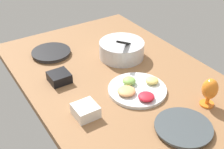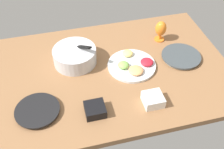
{
  "view_description": "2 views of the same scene",
  "coord_description": "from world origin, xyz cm",
  "px_view_note": "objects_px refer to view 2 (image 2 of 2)",
  "views": [
    {
      "loc": [
        117.81,
        -81.34,
        96.67
      ],
      "look_at": [
        3.18,
        -8.0,
        6.45
      ],
      "focal_mm": 47.77,
      "sensor_mm": 36.0,
      "label": 1
    },
    {
      "loc": [
        -29.55,
        -126.69,
        123.99
      ],
      "look_at": [
        -0.06,
        -10.56,
        6.45
      ],
      "focal_mm": 44.24,
      "sensor_mm": 36.0,
      "label": 2
    }
  ],
  "objects_px": {
    "hurricane_glass_orange": "(161,29)",
    "dinner_plate_right": "(181,57)",
    "mixing_bowl": "(75,55)",
    "fruit_platter": "(133,65)",
    "square_bowl_black": "(95,109)",
    "square_bowl_white": "(153,99)",
    "dinner_plate_left": "(38,111)"
  },
  "relations": [
    {
      "from": "hurricane_glass_orange",
      "to": "square_bowl_white",
      "type": "height_order",
      "value": "hurricane_glass_orange"
    },
    {
      "from": "mixing_bowl",
      "to": "fruit_platter",
      "type": "bearing_deg",
      "value": -21.78
    },
    {
      "from": "mixing_bowl",
      "to": "square_bowl_black",
      "type": "distance_m",
      "value": 0.46
    },
    {
      "from": "square_bowl_black",
      "to": "dinner_plate_right",
      "type": "bearing_deg",
      "value": 25.29
    },
    {
      "from": "hurricane_glass_orange",
      "to": "dinner_plate_right",
      "type": "bearing_deg",
      "value": -73.5
    },
    {
      "from": "dinner_plate_right",
      "to": "square_bowl_black",
      "type": "bearing_deg",
      "value": -154.71
    },
    {
      "from": "dinner_plate_left",
      "to": "mixing_bowl",
      "type": "relative_size",
      "value": 0.89
    },
    {
      "from": "hurricane_glass_orange",
      "to": "dinner_plate_left",
      "type": "bearing_deg",
      "value": -152.99
    },
    {
      "from": "mixing_bowl",
      "to": "square_bowl_black",
      "type": "relative_size",
      "value": 2.51
    },
    {
      "from": "fruit_platter",
      "to": "mixing_bowl",
      "type": "bearing_deg",
      "value": 158.22
    },
    {
      "from": "mixing_bowl",
      "to": "fruit_platter",
      "type": "relative_size",
      "value": 0.9
    },
    {
      "from": "dinner_plate_right",
      "to": "square_bowl_black",
      "type": "relative_size",
      "value": 2.35
    },
    {
      "from": "dinner_plate_right",
      "to": "square_bowl_white",
      "type": "relative_size",
      "value": 2.39
    },
    {
      "from": "hurricane_glass_orange",
      "to": "square_bowl_white",
      "type": "relative_size",
      "value": 1.39
    },
    {
      "from": "mixing_bowl",
      "to": "fruit_platter",
      "type": "xyz_separation_m",
      "value": [
        0.36,
        -0.14,
        -0.04
      ]
    },
    {
      "from": "fruit_platter",
      "to": "square_bowl_white",
      "type": "bearing_deg",
      "value": -86.2
    },
    {
      "from": "mixing_bowl",
      "to": "hurricane_glass_orange",
      "type": "relative_size",
      "value": 1.83
    },
    {
      "from": "dinner_plate_left",
      "to": "square_bowl_black",
      "type": "height_order",
      "value": "square_bowl_black"
    },
    {
      "from": "square_bowl_black",
      "to": "mixing_bowl",
      "type": "bearing_deg",
      "value": 95.18
    },
    {
      "from": "dinner_plate_left",
      "to": "square_bowl_white",
      "type": "bearing_deg",
      "value": -8.36
    },
    {
      "from": "dinner_plate_right",
      "to": "hurricane_glass_orange",
      "type": "xyz_separation_m",
      "value": [
        -0.07,
        0.23,
        0.08
      ]
    },
    {
      "from": "hurricane_glass_orange",
      "to": "square_bowl_black",
      "type": "bearing_deg",
      "value": -137.53
    },
    {
      "from": "fruit_platter",
      "to": "square_bowl_white",
      "type": "relative_size",
      "value": 2.84
    },
    {
      "from": "square_bowl_black",
      "to": "hurricane_glass_orange",
      "type": "bearing_deg",
      "value": 42.47
    },
    {
      "from": "dinner_plate_right",
      "to": "square_bowl_white",
      "type": "xyz_separation_m",
      "value": [
        -0.33,
        -0.33,
        0.02
      ]
    },
    {
      "from": "mixing_bowl",
      "to": "square_bowl_white",
      "type": "height_order",
      "value": "mixing_bowl"
    },
    {
      "from": "fruit_platter",
      "to": "dinner_plate_left",
      "type": "bearing_deg",
      "value": -160.04
    },
    {
      "from": "square_bowl_black",
      "to": "square_bowl_white",
      "type": "distance_m",
      "value": 0.34
    },
    {
      "from": "dinner_plate_left",
      "to": "mixing_bowl",
      "type": "distance_m",
      "value": 0.46
    },
    {
      "from": "mixing_bowl",
      "to": "square_bowl_white",
      "type": "distance_m",
      "value": 0.6
    },
    {
      "from": "dinner_plate_left",
      "to": "square_bowl_black",
      "type": "xyz_separation_m",
      "value": [
        0.31,
        -0.08,
        0.02
      ]
    },
    {
      "from": "dinner_plate_left",
      "to": "mixing_bowl",
      "type": "bearing_deg",
      "value": 53.75
    }
  ]
}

